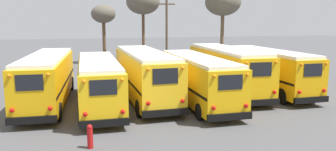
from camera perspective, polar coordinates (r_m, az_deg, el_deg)
ground_plane at (r=22.26m, az=0.11°, el=-4.19°), size 160.00×160.00×0.00m
school_bus_0 at (r=22.19m, az=-20.24°, el=-0.29°), size 2.95×10.99×3.16m
school_bus_1 at (r=20.53m, az=-11.99°, el=-0.96°), size 2.48×10.27×2.97m
school_bus_2 at (r=22.07m, az=-4.12°, el=0.37°), size 2.73×10.90×3.27m
school_bus_3 at (r=21.25m, az=5.00°, el=-0.36°), size 2.56×10.33×3.02m
school_bus_4 at (r=24.45m, az=10.06°, el=1.18°), size 2.96×10.60×3.31m
school_bus_5 at (r=25.38m, az=17.01°, el=1.05°), size 2.44×9.89×3.15m
utility_pole at (r=35.42m, az=-0.23°, el=7.76°), size 1.80×0.25×7.96m
bare_tree_0 at (r=36.97m, az=9.55°, el=12.35°), size 3.90×3.90×8.72m
bare_tree_1 at (r=41.52m, az=-11.19°, el=10.28°), size 2.97×2.97×7.21m
bare_tree_2 at (r=39.19m, az=-4.38°, el=12.58°), size 3.90×3.90×8.91m
fire_hydrant at (r=14.25m, az=-13.43°, el=-10.26°), size 0.24×0.24×1.03m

